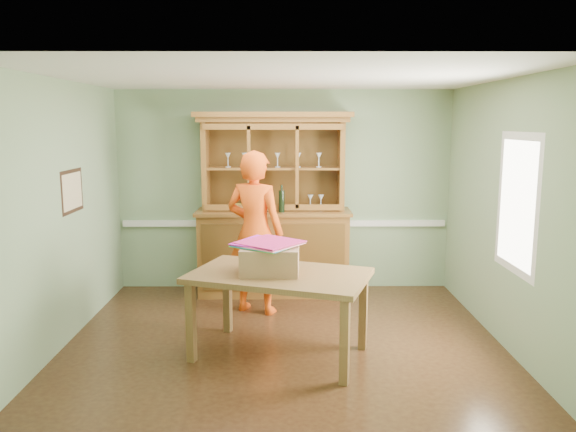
{
  "coord_description": "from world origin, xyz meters",
  "views": [
    {
      "loc": [
        0.01,
        -5.59,
        2.27
      ],
      "look_at": [
        0.05,
        0.4,
        1.27
      ],
      "focal_mm": 35.0,
      "sensor_mm": 36.0,
      "label": 1
    }
  ],
  "objects_px": {
    "dining_table": "(279,283)",
    "person": "(255,232)",
    "china_hutch": "(274,231)",
    "cardboard_box": "(270,260)"
  },
  "relations": [
    {
      "from": "china_hutch",
      "to": "person",
      "type": "relative_size",
      "value": 1.23
    },
    {
      "from": "dining_table",
      "to": "person",
      "type": "height_order",
      "value": "person"
    },
    {
      "from": "dining_table",
      "to": "cardboard_box",
      "type": "height_order",
      "value": "cardboard_box"
    },
    {
      "from": "china_hutch",
      "to": "dining_table",
      "type": "height_order",
      "value": "china_hutch"
    },
    {
      "from": "china_hutch",
      "to": "cardboard_box",
      "type": "bearing_deg",
      "value": -89.77
    },
    {
      "from": "dining_table",
      "to": "cardboard_box",
      "type": "distance_m",
      "value": 0.24
    },
    {
      "from": "dining_table",
      "to": "person",
      "type": "xyz_separation_m",
      "value": [
        -0.3,
        1.31,
        0.24
      ]
    },
    {
      "from": "dining_table",
      "to": "person",
      "type": "distance_m",
      "value": 1.36
    },
    {
      "from": "china_hutch",
      "to": "person",
      "type": "distance_m",
      "value": 0.81
    },
    {
      "from": "china_hutch",
      "to": "person",
      "type": "height_order",
      "value": "china_hutch"
    }
  ]
}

